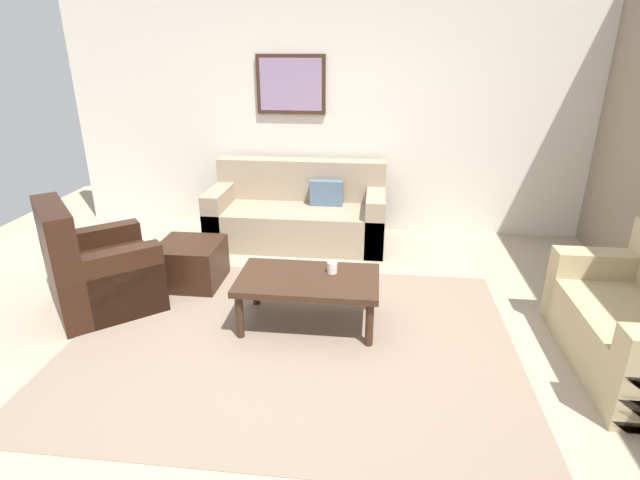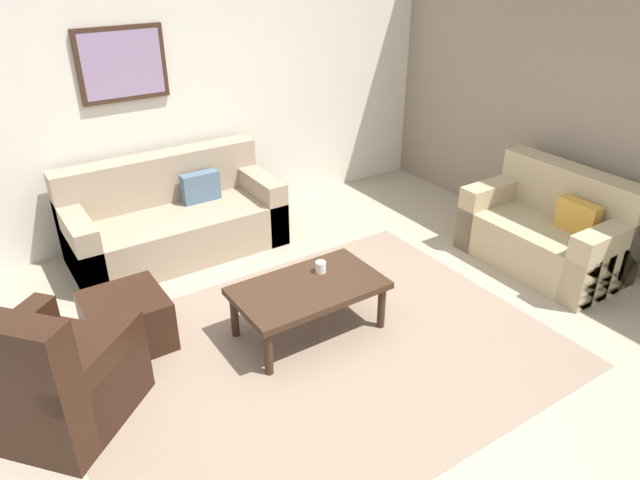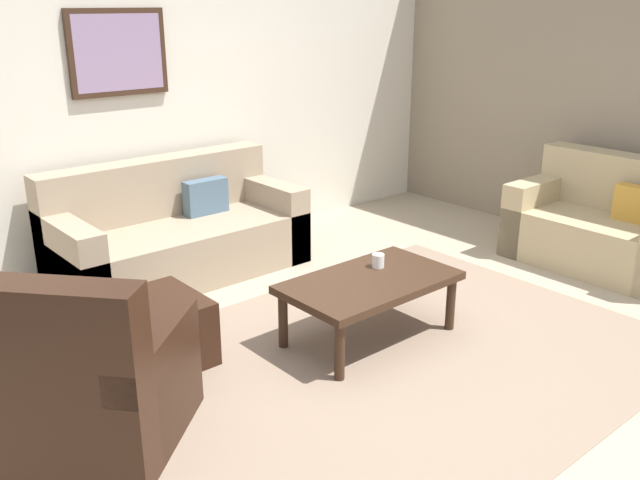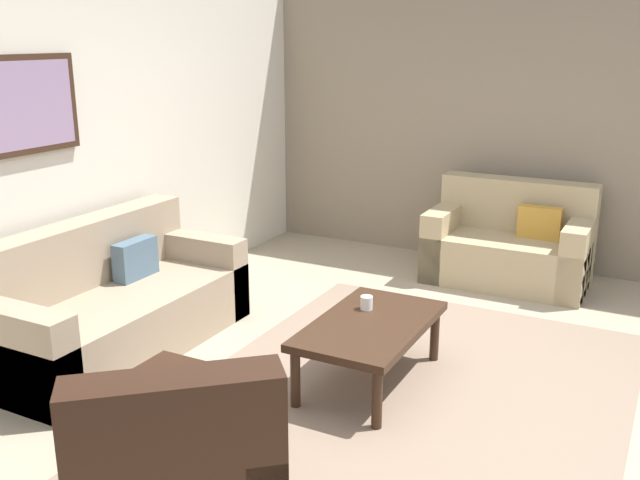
{
  "view_description": "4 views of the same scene",
  "coord_description": "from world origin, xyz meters",
  "px_view_note": "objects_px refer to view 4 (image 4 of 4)",
  "views": [
    {
      "loc": [
        0.58,
        -3.16,
        2.1
      ],
      "look_at": [
        0.17,
        0.42,
        0.67
      ],
      "focal_mm": 27.75,
      "sensor_mm": 36.0,
      "label": 1
    },
    {
      "loc": [
        -1.82,
        -2.78,
        2.69
      ],
      "look_at": [
        0.26,
        0.37,
        0.7
      ],
      "focal_mm": 32.58,
      "sensor_mm": 36.0,
      "label": 2
    },
    {
      "loc": [
        -2.72,
        -2.51,
        2.04
      ],
      "look_at": [
        -0.07,
        0.56,
        0.63
      ],
      "focal_mm": 38.35,
      "sensor_mm": 36.0,
      "label": 3
    },
    {
      "loc": [
        -3.67,
        -1.34,
        2.12
      ],
      "look_at": [
        0.2,
        0.68,
        0.85
      ],
      "focal_mm": 39.86,
      "sensor_mm": 36.0,
      "label": 4
    }
  ],
  "objects_px": {
    "couch_main": "(108,307)",
    "cup": "(367,303)",
    "couch_loveseat": "(510,247)",
    "ottoman": "(173,416)",
    "coffee_table": "(370,329)",
    "framed_artwork": "(29,105)"
  },
  "relations": [
    {
      "from": "couch_main",
      "to": "cup",
      "type": "height_order",
      "value": "couch_main"
    },
    {
      "from": "couch_loveseat",
      "to": "coffee_table",
      "type": "relative_size",
      "value": 1.24
    },
    {
      "from": "coffee_table",
      "to": "ottoman",
      "type": "bearing_deg",
      "value": 153.15
    },
    {
      "from": "cup",
      "to": "coffee_table",
      "type": "bearing_deg",
      "value": -149.21
    },
    {
      "from": "ottoman",
      "to": "coffee_table",
      "type": "xyz_separation_m",
      "value": [
        1.19,
        -0.6,
        0.16
      ]
    },
    {
      "from": "coffee_table",
      "to": "framed_artwork",
      "type": "distance_m",
      "value": 2.65
    },
    {
      "from": "cup",
      "to": "framed_artwork",
      "type": "bearing_deg",
      "value": 107.45
    },
    {
      "from": "ottoman",
      "to": "framed_artwork",
      "type": "relative_size",
      "value": 0.72
    },
    {
      "from": "couch_main",
      "to": "framed_artwork",
      "type": "relative_size",
      "value": 2.49
    },
    {
      "from": "couch_main",
      "to": "cup",
      "type": "xyz_separation_m",
      "value": [
        0.54,
        -1.73,
        0.16
      ]
    },
    {
      "from": "coffee_table",
      "to": "couch_loveseat",
      "type": "bearing_deg",
      "value": -7.49
    },
    {
      "from": "couch_main",
      "to": "coffee_table",
      "type": "bearing_deg",
      "value": -78.94
    },
    {
      "from": "ottoman",
      "to": "cup",
      "type": "height_order",
      "value": "cup"
    },
    {
      "from": "coffee_table",
      "to": "framed_artwork",
      "type": "height_order",
      "value": "framed_artwork"
    },
    {
      "from": "couch_main",
      "to": "cup",
      "type": "relative_size",
      "value": 21.71
    },
    {
      "from": "couch_main",
      "to": "couch_loveseat",
      "type": "height_order",
      "value": "same"
    },
    {
      "from": "couch_main",
      "to": "couch_loveseat",
      "type": "bearing_deg",
      "value": -38.0
    },
    {
      "from": "couch_loveseat",
      "to": "ottoman",
      "type": "height_order",
      "value": "couch_loveseat"
    },
    {
      "from": "ottoman",
      "to": "coffee_table",
      "type": "height_order",
      "value": "coffee_table"
    },
    {
      "from": "couch_loveseat",
      "to": "cup",
      "type": "relative_size",
      "value": 15.44
    },
    {
      "from": "couch_main",
      "to": "ottoman",
      "type": "relative_size",
      "value": 3.44
    },
    {
      "from": "ottoman",
      "to": "framed_artwork",
      "type": "bearing_deg",
      "value": 67.02
    }
  ]
}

